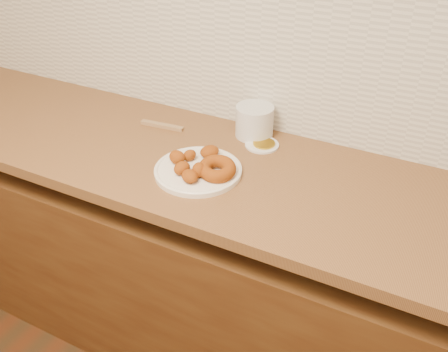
# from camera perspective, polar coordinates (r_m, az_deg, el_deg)

# --- Properties ---
(wall_back) EXTENTS (4.00, 0.02, 2.70)m
(wall_back) POSITION_cam_1_polar(r_m,az_deg,el_deg) (1.53, 13.20, 19.46)
(wall_back) COLOR #BCA991
(wall_back) RESTS_ON ground
(base_cabinet) EXTENTS (3.60, 0.60, 0.77)m
(base_cabinet) POSITION_cam_1_polar(r_m,az_deg,el_deg) (1.78, 6.33, -14.41)
(base_cabinet) COLOR #553516
(base_cabinet) RESTS_ON floor
(butcher_block) EXTENTS (2.30, 0.62, 0.04)m
(butcher_block) POSITION_cam_1_polar(r_m,az_deg,el_deg) (1.73, -13.06, 4.28)
(butcher_block) COLOR brown
(butcher_block) RESTS_ON base_cabinet
(backsplash) EXTENTS (3.60, 0.02, 0.60)m
(backsplash) POSITION_cam_1_polar(r_m,az_deg,el_deg) (1.56, 12.36, 14.07)
(backsplash) COLOR beige
(backsplash) RESTS_ON wall_back
(donut_plate) EXTENTS (0.27, 0.27, 0.02)m
(donut_plate) POSITION_cam_1_polar(r_m,az_deg,el_deg) (1.47, -3.14, 0.65)
(donut_plate) COLOR white
(donut_plate) RESTS_ON butcher_block
(ring_donut) EXTENTS (0.17, 0.17, 0.05)m
(ring_donut) POSITION_cam_1_polar(r_m,az_deg,el_deg) (1.42, -0.87, 0.90)
(ring_donut) COLOR #8F3900
(ring_donut) RESTS_ON donut_plate
(fried_dough_chunks) EXTENTS (0.15, 0.23, 0.05)m
(fried_dough_chunks) POSITION_cam_1_polar(r_m,az_deg,el_deg) (1.46, -3.88, 1.63)
(fried_dough_chunks) COLOR #8F3900
(fried_dough_chunks) RESTS_ON donut_plate
(plastic_tub) EXTENTS (0.17, 0.17, 0.11)m
(plastic_tub) POSITION_cam_1_polar(r_m,az_deg,el_deg) (1.65, 3.69, 6.59)
(plastic_tub) COLOR silver
(plastic_tub) RESTS_ON butcher_block
(tub_lid) EXTENTS (0.13, 0.13, 0.01)m
(tub_lid) POSITION_cam_1_polar(r_m,az_deg,el_deg) (1.61, 4.58, 3.76)
(tub_lid) COLOR white
(tub_lid) RESTS_ON butcher_block
(brass_jar_lid) EXTENTS (0.08, 0.08, 0.01)m
(brass_jar_lid) POSITION_cam_1_polar(r_m,az_deg,el_deg) (1.61, 4.84, 3.82)
(brass_jar_lid) COLOR #B58E1E
(brass_jar_lid) RESTS_ON butcher_block
(wooden_utensil) EXTENTS (0.17, 0.04, 0.01)m
(wooden_utensil) POSITION_cam_1_polar(r_m,az_deg,el_deg) (1.74, -7.45, 6.04)
(wooden_utensil) COLOR #96734A
(wooden_utensil) RESTS_ON butcher_block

